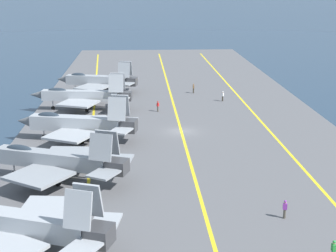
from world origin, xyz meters
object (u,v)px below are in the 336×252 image
(parked_jet_third, at_px, (78,123))
(crew_brown_vest, at_px, (193,88))
(crew_purple_vest, at_px, (285,208))
(parked_jet_fourth, at_px, (83,95))
(crew_red_vest, at_px, (158,106))
(parked_jet_second, at_px, (55,160))
(parked_jet_nearest, at_px, (24,224))
(crew_white_vest, at_px, (223,96))
(crew_green_vest, at_px, (333,250))
(parked_jet_fifth, at_px, (98,80))

(parked_jet_third, relative_size, crew_brown_vest, 9.09)
(crew_brown_vest, bearing_deg, crew_purple_vest, -177.08)
(parked_jet_fourth, height_order, crew_brown_vest, parked_jet_fourth)
(parked_jet_third, bearing_deg, crew_brown_vest, -32.88)
(crew_red_vest, bearing_deg, crew_purple_vest, -165.81)
(parked_jet_second, relative_size, crew_purple_vest, 9.72)
(crew_purple_vest, bearing_deg, crew_red_vest, 14.19)
(parked_jet_nearest, distance_m, parked_jet_third, 28.48)
(crew_white_vest, xyz_separation_m, crew_green_vest, (-52.85, 0.13, 0.01))
(parked_jet_nearest, height_order, parked_jet_third, parked_jet_third)
(parked_jet_nearest, bearing_deg, parked_jet_fourth, -0.02)
(parked_jet_third, bearing_deg, crew_purple_vest, -139.10)
(parked_jet_nearest, distance_m, parked_jet_fifth, 58.31)
(parked_jet_third, xyz_separation_m, crew_green_vest, (-31.50, -22.43, -1.36))
(crew_brown_vest, xyz_separation_m, crew_red_vest, (-13.36, 7.15, -0.05))
(parked_jet_fourth, relative_size, crew_purple_vest, 9.69)
(crew_red_vest, bearing_deg, crew_white_vest, -60.19)
(parked_jet_second, xyz_separation_m, crew_white_vest, (35.39, -23.39, -1.40))
(crew_white_vest, bearing_deg, crew_green_vest, 179.86)
(parked_jet_nearest, height_order, crew_white_vest, parked_jet_nearest)
(crew_white_vest, bearing_deg, crew_red_vest, 119.81)
(parked_jet_third, height_order, crew_purple_vest, parked_jet_third)
(crew_brown_vest, relative_size, crew_white_vest, 1.01)
(parked_jet_nearest, height_order, crew_purple_vest, parked_jet_nearest)
(crew_white_vest, bearing_deg, crew_brown_vest, 33.08)
(parked_jet_second, bearing_deg, crew_green_vest, -126.90)
(crew_green_vest, relative_size, crew_purple_vest, 1.04)
(parked_jet_second, bearing_deg, crew_purple_vest, -114.79)
(parked_jet_fifth, distance_m, crew_white_vest, 23.71)
(parked_jet_nearest, relative_size, crew_white_vest, 8.65)
(parked_jet_second, bearing_deg, parked_jet_nearest, 179.32)
(crew_purple_vest, bearing_deg, parked_jet_nearest, 101.47)
(crew_brown_vest, distance_m, crew_white_vest, 8.05)
(parked_jet_second, height_order, parked_jet_third, parked_jet_third)
(crew_purple_vest, bearing_deg, parked_jet_fourth, 28.36)
(parked_jet_second, relative_size, parked_jet_third, 1.03)
(parked_jet_third, height_order, parked_jet_fourth, parked_jet_third)
(crew_green_vest, bearing_deg, crew_red_vest, 13.86)
(crew_red_vest, distance_m, crew_purple_vest, 40.00)
(parked_jet_nearest, relative_size, crew_green_vest, 8.56)
(parked_jet_fourth, bearing_deg, crew_purple_vest, -151.64)
(parked_jet_fifth, bearing_deg, crew_green_vest, -160.28)
(crew_red_vest, distance_m, crew_white_vest, 13.30)
(crew_green_vest, bearing_deg, crew_white_vest, -0.14)
(parked_jet_third, relative_size, parked_jet_fifth, 1.05)
(parked_jet_fourth, height_order, crew_white_vest, parked_jet_fourth)
(parked_jet_second, height_order, crew_purple_vest, parked_jet_second)
(parked_jet_nearest, distance_m, crew_white_vest, 55.13)
(crew_red_vest, bearing_deg, parked_jet_third, 143.24)
(parked_jet_second, xyz_separation_m, parked_jet_fourth, (30.40, 0.15, 0.06))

